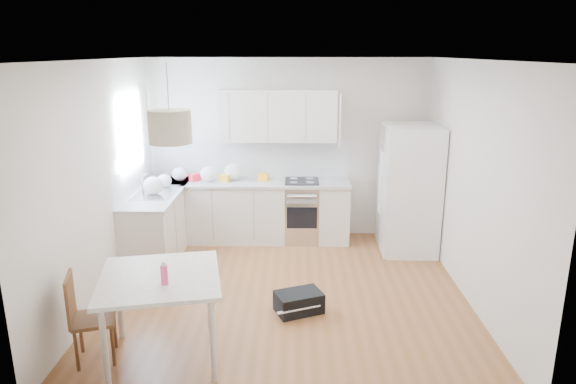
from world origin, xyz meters
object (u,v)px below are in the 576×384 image
object	(u,v)px
refrigerator	(410,189)
dining_chair	(94,317)
dining_table	(160,286)
gym_bag	(299,302)

from	to	relation	value
refrigerator	dining_chair	distance (m)	4.50
dining_table	dining_chair	distance (m)	0.70
dining_table	dining_chair	world-z (taller)	dining_chair
dining_table	gym_bag	xyz separation A→B (m)	(1.26, 0.90, -0.62)
dining_chair	refrigerator	bearing A→B (deg)	23.65
dining_table	dining_chair	xyz separation A→B (m)	(-0.62, -0.03, -0.31)
dining_chair	dining_table	bearing A→B (deg)	-12.73
dining_table	dining_chair	size ratio (longest dim) A/B	1.44
refrigerator	dining_table	distance (m)	4.00
refrigerator	dining_table	size ratio (longest dim) A/B	1.45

